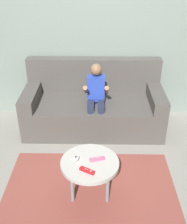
% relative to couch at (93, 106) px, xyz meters
% --- Properties ---
extents(ground_plane, '(9.72, 9.72, 0.00)m').
position_rel_couch_xyz_m(ground_plane, '(0.04, -1.16, -0.30)').
color(ground_plane, '#9E998E').
extents(wall_back, '(4.86, 0.05, 2.50)m').
position_rel_couch_xyz_m(wall_back, '(0.04, 0.39, 0.95)').
color(wall_back, gray).
rests_on(wall_back, ground).
extents(couch, '(1.79, 0.80, 0.87)m').
position_rel_couch_xyz_m(couch, '(0.00, 0.00, 0.00)').
color(couch, '#56514C').
rests_on(couch, ground).
extents(person_seated_on_couch, '(0.31, 0.37, 0.93)m').
position_rel_couch_xyz_m(person_seated_on_couch, '(0.03, -0.18, 0.24)').
color(person_seated_on_couch, '#282D47').
rests_on(person_seated_on_couch, ground).
extents(coffee_table, '(0.53, 0.53, 0.45)m').
position_rel_couch_xyz_m(coffee_table, '(-0.01, -1.31, 0.10)').
color(coffee_table, beige).
rests_on(coffee_table, ground).
extents(area_rug, '(1.73, 1.32, 0.01)m').
position_rel_couch_xyz_m(area_rug, '(-0.01, -1.31, -0.29)').
color(area_rug, '#9E4C42').
rests_on(area_rug, ground).
extents(game_remote_pink_near_edge, '(0.14, 0.07, 0.03)m').
position_rel_couch_xyz_m(game_remote_pink_near_edge, '(0.05, -1.29, 0.16)').
color(game_remote_pink_near_edge, pink).
rests_on(game_remote_pink_near_edge, coffee_table).
extents(nunchuk_white, '(0.08, 0.10, 0.05)m').
position_rel_couch_xyz_m(nunchuk_white, '(-0.14, -1.30, 0.17)').
color(nunchuk_white, white).
rests_on(nunchuk_white, coffee_table).
extents(game_remote_red_far_corner, '(0.14, 0.10, 0.03)m').
position_rel_couch_xyz_m(game_remote_red_far_corner, '(-0.03, -1.44, 0.16)').
color(game_remote_red_far_corner, red).
rests_on(game_remote_red_far_corner, coffee_table).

